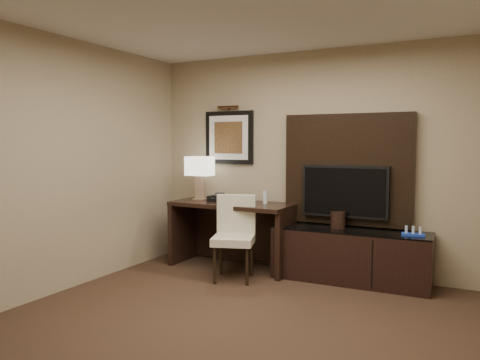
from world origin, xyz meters
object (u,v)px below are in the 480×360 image
Objects in this scene: desk at (232,235)px; table_lamp at (200,178)px; minibar_tray at (413,231)px; credenza at (350,256)px; ice_bucket at (338,220)px; water_bottle at (265,197)px; tv at (345,191)px; desk_chair at (234,239)px; desk_phone at (216,198)px.

table_lamp is at bearing 173.78° from desk.
minibar_tray is (2.16, 0.02, 0.23)m from desk.
desk is at bearing -8.09° from table_lamp.
desk reaches higher than credenza.
water_bottle is at bearing 179.69° from ice_bucket.
desk_chair is at bearing -148.50° from tv.
desk_phone is 0.85× the size of minibar_tray.
table_lamp is at bearing 178.87° from minibar_tray.
credenza is at bearing -7.26° from ice_bucket.
desk_phone is 1.58m from ice_bucket.
table_lamp reaches higher than desk_phone.
minibar_tray is (0.78, -0.17, -0.38)m from tv.
credenza is 1.34m from desk_chair.
desk is at bearing -172.16° from tv.
desk is at bearing 101.26° from desk_chair.
desk_phone is at bearing -172.86° from tv.
desk_chair is (-1.10, -0.68, -0.54)m from tv.
desk_chair is (0.28, -0.49, 0.06)m from desk.
ice_bucket is (0.92, -0.00, -0.22)m from water_bottle.
credenza is 1.23m from water_bottle.
desk_phone is at bearing -179.19° from credenza.
desk is 9.43× the size of water_bottle.
minibar_tray reaches higher than credenza.
tv reaches higher than water_bottle.
desk reaches higher than ice_bucket.
tv is 1.91m from table_lamp.
minibar_tray is (1.88, 0.51, 0.17)m from desk_chair.
desk_chair reaches higher than minibar_tray.
credenza is 1.75× the size of tv.
desk reaches higher than minibar_tray.
desk_phone is at bearing -16.27° from table_lamp.
water_bottle reaches higher than desk_phone.
credenza is 2.18m from table_lamp.
desk is 1.55× the size of tv.
desk_phone reaches higher than ice_bucket.
minibar_tray is (1.74, -0.05, -0.27)m from water_bottle.
desk_phone is at bearing -175.23° from desk.
minibar_tray is at bearing -12.14° from tv.
desk is at bearing -177.03° from ice_bucket.
minibar_tray is (0.67, -0.03, 0.34)m from credenza.
credenza is 10.64× the size of water_bottle.
tv reaches higher than minibar_tray.
desk is at bearing -169.96° from water_bottle.
desk_chair is at bearing -152.38° from ice_bucket.
water_bottle is 1.76m from minibar_tray.
water_bottle is at bearing 11.91° from desk.
table_lamp is 2.85× the size of desk_phone.
desk_chair is (-1.22, -0.54, 0.18)m from credenza.
desk_phone is at bearing -172.47° from water_bottle.
desk_phone is (-0.23, -0.01, 0.46)m from desk.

